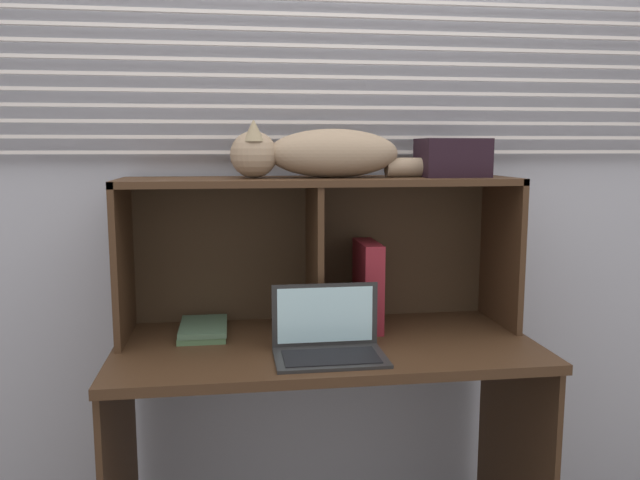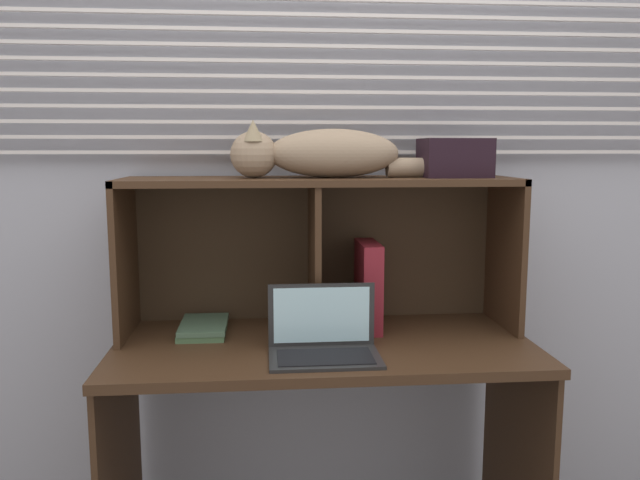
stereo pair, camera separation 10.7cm
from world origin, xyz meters
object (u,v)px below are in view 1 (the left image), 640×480
object	(u,v)px
laptop	(328,341)
book_stack	(203,329)
binder_upright	(368,285)
cat	(321,154)
storage_box	(452,158)

from	to	relation	value
laptop	book_stack	world-z (taller)	laptop
laptop	binder_upright	size ratio (longest dim) A/B	1.09
cat	laptop	size ratio (longest dim) A/B	2.34
book_stack	binder_upright	bearing A→B (deg)	0.55
cat	storage_box	size ratio (longest dim) A/B	3.46
cat	storage_box	distance (m)	0.45
laptop	storage_box	xyz separation A→B (m)	(0.46, 0.27, 0.53)
book_stack	storage_box	world-z (taller)	storage_box
laptop	binder_upright	xyz separation A→B (m)	(0.18, 0.27, 0.10)
laptop	binder_upright	bearing A→B (deg)	56.75
cat	storage_box	bearing A→B (deg)	-0.00
binder_upright	storage_box	distance (m)	0.51
binder_upright	book_stack	world-z (taller)	binder_upright
binder_upright	book_stack	distance (m)	0.57
cat	laptop	xyz separation A→B (m)	(-0.02, -0.27, -0.55)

